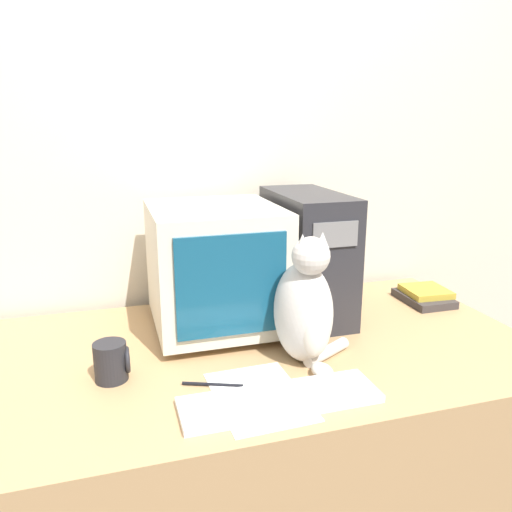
{
  "coord_description": "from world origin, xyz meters",
  "views": [
    {
      "loc": [
        -0.34,
        -0.86,
        1.38
      ],
      "look_at": [
        0.06,
        0.48,
        1.0
      ],
      "focal_mm": 35.0,
      "sensor_mm": 36.0,
      "label": 1
    }
  ],
  "objects": [
    {
      "name": "book_stack",
      "position": [
        0.77,
        0.64,
        0.75
      ],
      "size": [
        0.17,
        0.21,
        0.05
      ],
      "color": "#383333",
      "rests_on": "desk"
    },
    {
      "name": "crt_monitor",
      "position": [
        -0.03,
        0.63,
        0.93
      ],
      "size": [
        0.39,
        0.44,
        0.4
      ],
      "color": "beige",
      "rests_on": "desk"
    },
    {
      "name": "desk",
      "position": [
        0.0,
        0.45,
        0.36
      ],
      "size": [
        1.79,
        0.9,
        0.73
      ],
      "color": "tan",
      "rests_on": "ground_plane"
    },
    {
      "name": "pen",
      "position": [
        -0.12,
        0.26,
        0.73
      ],
      "size": [
        0.15,
        0.07,
        0.01
      ],
      "color": "black",
      "rests_on": "desk"
    },
    {
      "name": "cat",
      "position": [
        0.16,
        0.33,
        0.88
      ],
      "size": [
        0.24,
        0.26,
        0.37
      ],
      "rotation": [
        0.0,
        0.0,
        0.11
      ],
      "color": "silver",
      "rests_on": "desk"
    },
    {
      "name": "computer_tower",
      "position": [
        0.3,
        0.66,
        0.94
      ],
      "size": [
        0.21,
        0.43,
        0.42
      ],
      "color": "#28282D",
      "rests_on": "desk"
    },
    {
      "name": "mug",
      "position": [
        -0.36,
        0.37,
        0.78
      ],
      "size": [
        0.09,
        0.08,
        0.1
      ],
      "color": "#232328",
      "rests_on": "desk"
    },
    {
      "name": "paper_sheet",
      "position": [
        -0.02,
        0.18,
        0.73
      ],
      "size": [
        0.22,
        0.3,
        0.0
      ],
      "color": "white",
      "rests_on": "desk"
    },
    {
      "name": "wall_back",
      "position": [
        0.0,
        0.97,
        1.25
      ],
      "size": [
        7.0,
        0.05,
        2.5
      ],
      "color": "beige",
      "rests_on": "ground_plane"
    },
    {
      "name": "keyboard",
      "position": [
        0.02,
        0.14,
        0.74
      ],
      "size": [
        0.48,
        0.14,
        0.02
      ],
      "color": "silver",
      "rests_on": "desk"
    }
  ]
}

